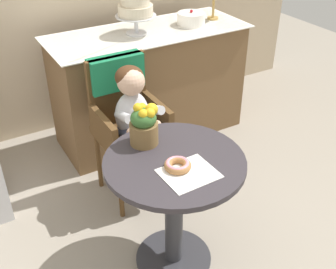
{
  "coord_description": "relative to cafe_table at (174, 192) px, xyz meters",
  "views": [
    {
      "loc": [
        -0.88,
        -1.45,
        1.95
      ],
      "look_at": [
        0.05,
        0.15,
        0.77
      ],
      "focal_mm": 44.99,
      "sensor_mm": 36.0,
      "label": 1
    }
  ],
  "objects": [
    {
      "name": "flower_vase",
      "position": [
        -0.06,
        0.21,
        0.32
      ],
      "size": [
        0.15,
        0.15,
        0.23
      ],
      "color": "brown",
      "rests_on": "cafe_table"
    },
    {
      "name": "tiered_cake_stand",
      "position": [
        0.45,
        1.3,
        0.58
      ],
      "size": [
        0.3,
        0.3,
        0.27
      ],
      "color": "silver",
      "rests_on": "display_counter"
    },
    {
      "name": "display_counter",
      "position": [
        0.55,
        1.3,
        -0.05
      ],
      "size": [
        1.56,
        0.62,
        0.9
      ],
      "color": "brown",
      "rests_on": "ground"
    },
    {
      "name": "wicker_chair",
      "position": [
        0.08,
        0.76,
        0.13
      ],
      "size": [
        0.42,
        0.45,
        0.95
      ],
      "rotation": [
        0.0,
        0.0,
        -0.0
      ],
      "color": "brown",
      "rests_on": "ground"
    },
    {
      "name": "ground_plane",
      "position": [
        0.0,
        0.0,
        -0.51
      ],
      "size": [
        8.0,
        8.0,
        0.0
      ],
      "primitive_type": "plane",
      "color": "gray"
    },
    {
      "name": "cafe_table",
      "position": [
        0.0,
        0.0,
        0.0
      ],
      "size": [
        0.72,
        0.72,
        0.72
      ],
      "color": "#332D33",
      "rests_on": "ground"
    },
    {
      "name": "round_layer_cake",
      "position": [
        0.91,
        1.27,
        0.44
      ],
      "size": [
        0.22,
        0.22,
        0.12
      ],
      "color": "white",
      "rests_on": "display_counter"
    },
    {
      "name": "paper_napkin",
      "position": [
        -0.0,
        -0.13,
        0.21
      ],
      "size": [
        0.26,
        0.23,
        0.0
      ],
      "primitive_type": "cube",
      "rotation": [
        0.0,
        0.0,
        0.03
      ],
      "color": "white",
      "rests_on": "cafe_table"
    },
    {
      "name": "seated_child",
      "position": [
        0.08,
        0.6,
        0.17
      ],
      "size": [
        0.27,
        0.32,
        0.73
      ],
      "color": "silver",
      "rests_on": "ground"
    },
    {
      "name": "donut_front",
      "position": [
        -0.02,
        -0.07,
        0.23
      ],
      "size": [
        0.13,
        0.13,
        0.04
      ],
      "color": "#AD7542",
      "rests_on": "cafe_table"
    }
  ]
}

